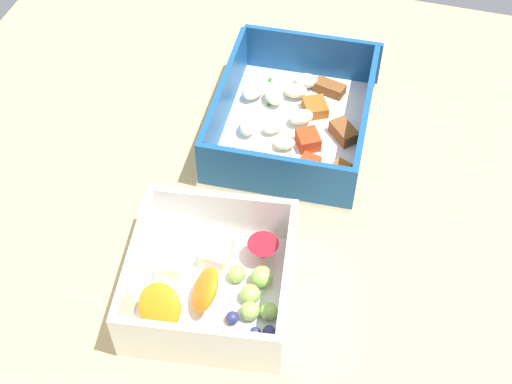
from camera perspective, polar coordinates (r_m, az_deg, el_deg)
The scene contains 3 objects.
table_surface at distance 68.55cm, azimuth 0.36°, elevation -2.59°, with size 80.00×80.00×2.00cm, color tan.
pasta_container at distance 74.36cm, azimuth 3.07°, elevation 5.89°, with size 20.26×16.49×5.95cm.
fruit_bowl at distance 61.23cm, azimuth -3.53°, elevation -7.33°, with size 15.95×15.58×5.69cm.
Camera 1 is at (40.37, 10.94, 55.31)cm, focal length 49.05 mm.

